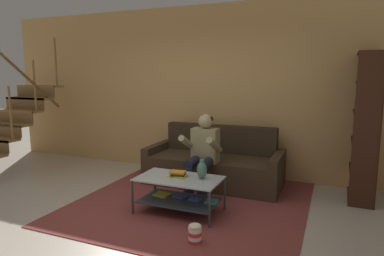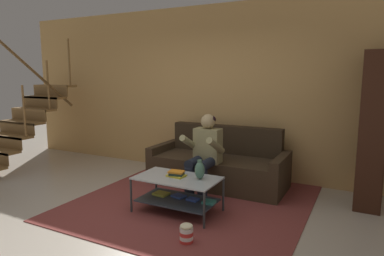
{
  "view_description": "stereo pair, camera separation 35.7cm",
  "coord_description": "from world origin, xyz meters",
  "px_view_note": "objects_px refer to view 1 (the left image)",
  "views": [
    {
      "loc": [
        2.14,
        -3.2,
        1.74
      ],
      "look_at": [
        0.42,
        0.89,
        1.04
      ],
      "focal_mm": 32.0,
      "sensor_mm": 36.0,
      "label": 1
    },
    {
      "loc": [
        2.46,
        -3.05,
        1.74
      ],
      "look_at": [
        0.42,
        0.89,
        1.04
      ],
      "focal_mm": 32.0,
      "sensor_mm": 36.0,
      "label": 2
    }
  ],
  "objects_px": {
    "book_stack": "(178,174)",
    "bookshelf": "(367,144)",
    "coffee_table": "(180,190)",
    "couch": "(214,165)",
    "person_seated_center": "(202,151)",
    "popcorn_tub": "(195,233)",
    "vase": "(202,170)"
  },
  "relations": [
    {
      "from": "bookshelf",
      "to": "popcorn_tub",
      "type": "distance_m",
      "value": 2.83
    },
    {
      "from": "person_seated_center",
      "to": "popcorn_tub",
      "type": "height_order",
      "value": "person_seated_center"
    },
    {
      "from": "couch",
      "to": "book_stack",
      "type": "distance_m",
      "value": 1.25
    },
    {
      "from": "vase",
      "to": "popcorn_tub",
      "type": "relative_size",
      "value": 1.14
    },
    {
      "from": "coffee_table",
      "to": "bookshelf",
      "type": "bearing_deg",
      "value": 34.65
    },
    {
      "from": "coffee_table",
      "to": "couch",
      "type": "bearing_deg",
      "value": 88.82
    },
    {
      "from": "couch",
      "to": "coffee_table",
      "type": "relative_size",
      "value": 2.01
    },
    {
      "from": "couch",
      "to": "popcorn_tub",
      "type": "xyz_separation_m",
      "value": [
        0.45,
        -1.92,
        -0.2
      ]
    },
    {
      "from": "vase",
      "to": "bookshelf",
      "type": "distance_m",
      "value": 2.4
    },
    {
      "from": "bookshelf",
      "to": "coffee_table",
      "type": "bearing_deg",
      "value": -145.35
    },
    {
      "from": "popcorn_tub",
      "to": "coffee_table",
      "type": "bearing_deg",
      "value": 125.9
    },
    {
      "from": "coffee_table",
      "to": "bookshelf",
      "type": "xyz_separation_m",
      "value": [
        2.18,
        1.51,
        0.48
      ]
    },
    {
      "from": "vase",
      "to": "coffee_table",
      "type": "bearing_deg",
      "value": -165.31
    },
    {
      "from": "coffee_table",
      "to": "popcorn_tub",
      "type": "xyz_separation_m",
      "value": [
        0.48,
        -0.66,
        -0.19
      ]
    },
    {
      "from": "book_stack",
      "to": "popcorn_tub",
      "type": "distance_m",
      "value": 0.94
    },
    {
      "from": "bookshelf",
      "to": "popcorn_tub",
      "type": "height_order",
      "value": "bookshelf"
    },
    {
      "from": "coffee_table",
      "to": "person_seated_center",
      "type": "bearing_deg",
      "value": 87.94
    },
    {
      "from": "couch",
      "to": "bookshelf",
      "type": "bearing_deg",
      "value": 6.59
    },
    {
      "from": "book_stack",
      "to": "bookshelf",
      "type": "relative_size",
      "value": 0.12
    },
    {
      "from": "vase",
      "to": "popcorn_tub",
      "type": "height_order",
      "value": "vase"
    },
    {
      "from": "person_seated_center",
      "to": "coffee_table",
      "type": "xyz_separation_m",
      "value": [
        -0.03,
        -0.72,
        -0.35
      ]
    },
    {
      "from": "person_seated_center",
      "to": "bookshelf",
      "type": "xyz_separation_m",
      "value": [
        2.15,
        0.78,
        0.13
      ]
    },
    {
      "from": "couch",
      "to": "coffee_table",
      "type": "height_order",
      "value": "couch"
    },
    {
      "from": "couch",
      "to": "coffee_table",
      "type": "distance_m",
      "value": 1.26
    },
    {
      "from": "coffee_table",
      "to": "vase",
      "type": "relative_size",
      "value": 4.35
    },
    {
      "from": "couch",
      "to": "person_seated_center",
      "type": "xyz_separation_m",
      "value": [
        -0.0,
        -0.53,
        0.35
      ]
    },
    {
      "from": "person_seated_center",
      "to": "couch",
      "type": "bearing_deg",
      "value": 90.0
    },
    {
      "from": "vase",
      "to": "popcorn_tub",
      "type": "distance_m",
      "value": 0.89
    },
    {
      "from": "popcorn_tub",
      "to": "bookshelf",
      "type": "bearing_deg",
      "value": 51.94
    },
    {
      "from": "person_seated_center",
      "to": "popcorn_tub",
      "type": "bearing_deg",
      "value": -71.85
    },
    {
      "from": "couch",
      "to": "book_stack",
      "type": "relative_size",
      "value": 8.92
    },
    {
      "from": "couch",
      "to": "popcorn_tub",
      "type": "height_order",
      "value": "couch"
    }
  ]
}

